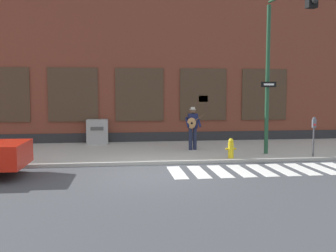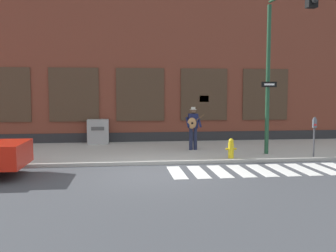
{
  "view_description": "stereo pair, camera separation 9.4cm",
  "coord_description": "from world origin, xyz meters",
  "views": [
    {
      "loc": [
        -1.03,
        -11.5,
        2.49
      ],
      "look_at": [
        0.69,
        1.73,
        1.29
      ],
      "focal_mm": 42.0,
      "sensor_mm": 36.0,
      "label": 1
    },
    {
      "loc": [
        -0.93,
        -11.51,
        2.49
      ],
      "look_at": [
        0.69,
        1.73,
        1.29
      ],
      "focal_mm": 42.0,
      "sensor_mm": 36.0,
      "label": 2
    }
  ],
  "objects": [
    {
      "name": "ground_plane",
      "position": [
        0.0,
        0.0,
        0.0
      ],
      "size": [
        160.0,
        160.0,
        0.0
      ],
      "primitive_type": "plane",
      "color": "#424449"
    },
    {
      "name": "sidewalk",
      "position": [
        0.0,
        4.07,
        0.06
      ],
      "size": [
        28.0,
        5.26,
        0.12
      ],
      "color": "#ADAAA3",
      "rests_on": "ground"
    },
    {
      "name": "building_backdrop",
      "position": [
        -0.0,
        8.69,
        3.63
      ],
      "size": [
        28.0,
        4.06,
        7.28
      ],
      "color": "brown",
      "rests_on": "ground"
    },
    {
      "name": "crosswalk",
      "position": [
        3.44,
        0.13,
        0.01
      ],
      "size": [
        5.78,
        1.9,
        0.01
      ],
      "color": "silver",
      "rests_on": "ground"
    },
    {
      "name": "busker",
      "position": [
        1.95,
        3.87,
        1.1
      ],
      "size": [
        0.7,
        0.51,
        1.72
      ],
      "color": "#1E233D",
      "rests_on": "sidewalk"
    },
    {
      "name": "traffic_light",
      "position": [
        4.61,
        1.45,
        4.03
      ],
      "size": [
        0.64,
        3.24,
        5.69
      ],
      "color": "#1E472D",
      "rests_on": "sidewalk"
    },
    {
      "name": "parking_meter",
      "position": [
        5.97,
        1.72,
        1.06
      ],
      "size": [
        0.13,
        0.11,
        1.44
      ],
      "color": "#47474C",
      "rests_on": "sidewalk"
    },
    {
      "name": "utility_box",
      "position": [
        -1.92,
        6.25,
        0.66
      ],
      "size": [
        0.94,
        0.68,
        1.09
      ],
      "color": "#9E9E9E",
      "rests_on": "sidewalk"
    },
    {
      "name": "fire_hydrant",
      "position": [
        2.93,
        1.78,
        0.46
      ],
      "size": [
        0.38,
        0.2,
        0.7
      ],
      "color": "gold",
      "rests_on": "sidewalk"
    }
  ]
}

